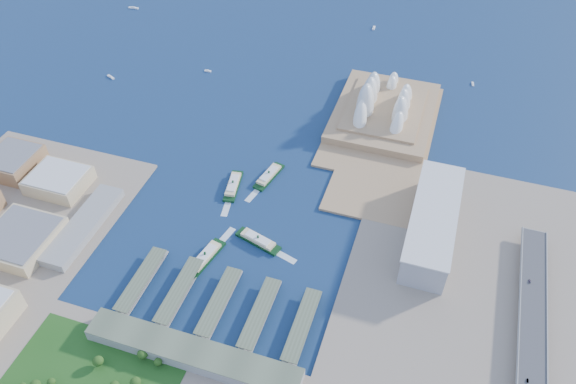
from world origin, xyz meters
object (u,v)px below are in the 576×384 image
(opera_house, at_px, (386,97))
(ferry_c, at_px, (205,256))
(ferry_b, at_px, (269,174))
(car_b, at_px, (528,380))
(car_c, at_px, (530,281))
(ferry_a, at_px, (233,184))
(ferry_d, at_px, (258,239))
(toaster_building, at_px, (432,223))

(opera_house, xyz_separation_m, ferry_c, (-127.65, -305.77, -26.80))
(ferry_b, height_order, car_b, car_b)
(ferry_b, bearing_deg, car_c, -2.38)
(ferry_a, height_order, car_b, car_b)
(ferry_b, height_order, ferry_d, ferry_d)
(ferry_c, bearing_deg, toaster_building, -142.16)
(toaster_building, distance_m, ferry_d, 186.63)
(ferry_a, relative_size, ferry_d, 1.00)
(opera_house, relative_size, ferry_c, 3.27)
(opera_house, relative_size, ferry_a, 3.41)
(ferry_b, xyz_separation_m, ferry_d, (23.85, -101.42, 0.03))
(toaster_building, xyz_separation_m, ferry_b, (-197.49, 34.83, -15.54))
(ferry_b, relative_size, ferry_c, 0.95)
(opera_house, xyz_separation_m, toaster_building, (90.00, -200.00, -11.50))
(car_b, bearing_deg, opera_house, -61.56)
(opera_house, height_order, toaster_building, opera_house)
(ferry_d, relative_size, car_b, 13.58)
(ferry_c, relative_size, car_b, 14.18)
(car_b, xyz_separation_m, car_c, (0.00, 109.34, 0.07))
(toaster_building, xyz_separation_m, ferry_a, (-232.07, 5.41, -15.50))
(opera_house, distance_m, toaster_building, 219.62)
(ferry_b, bearing_deg, car_b, -19.85)
(toaster_building, bearing_deg, car_b, -56.51)
(ferry_d, distance_m, car_c, 275.84)
(ferry_c, bearing_deg, ferry_d, -126.41)
(toaster_building, xyz_separation_m, car_b, (101.00, -152.63, -5.01))
(opera_house, bearing_deg, ferry_a, -126.13)
(ferry_a, height_order, car_c, car_c)
(toaster_building, bearing_deg, car_c, -23.20)
(car_c, bearing_deg, opera_house, -51.87)
(ferry_c, distance_m, car_b, 322.24)
(opera_house, bearing_deg, toaster_building, -65.77)
(ferry_d, relative_size, car_c, 10.79)
(toaster_building, height_order, ferry_d, toaster_building)
(ferry_b, distance_m, car_b, 352.63)
(ferry_d, xyz_separation_m, car_b, (274.65, -86.03, 10.51))
(ferry_b, bearing_deg, ferry_a, -127.33)
(ferry_b, xyz_separation_m, car_c, (298.49, -78.11, 10.60))
(ferry_c, xyz_separation_m, car_b, (318.65, -46.85, 10.29))
(ferry_b, distance_m, ferry_c, 142.04)
(opera_house, distance_m, ferry_a, 242.44)
(ferry_d, xyz_separation_m, car_c, (274.65, 23.31, 10.58))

